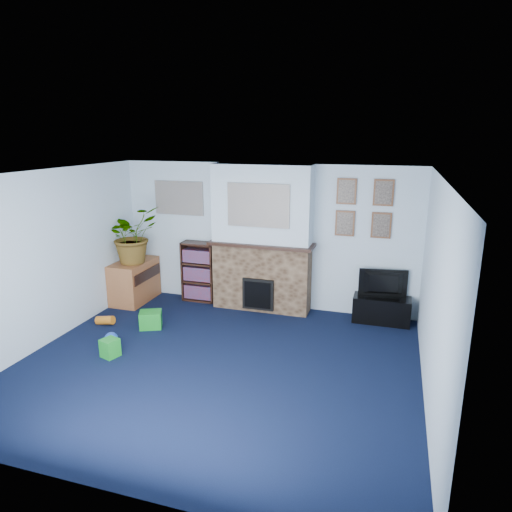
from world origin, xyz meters
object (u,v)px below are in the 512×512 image
(bookshelf, at_px, (199,273))
(tv_stand, at_px, (381,309))
(television, at_px, (383,284))
(sideboard, at_px, (135,281))

(bookshelf, bearing_deg, tv_stand, -1.41)
(television, distance_m, sideboard, 4.21)
(television, xyz_separation_m, sideboard, (-4.19, -0.30, -0.27))
(television, bearing_deg, sideboard, -4.34)
(bookshelf, distance_m, sideboard, 1.15)
(bookshelf, bearing_deg, sideboard, -161.76)
(tv_stand, distance_m, bookshelf, 3.12)
(television, xyz_separation_m, bookshelf, (-3.11, 0.06, -0.12))
(tv_stand, distance_m, television, 0.40)
(tv_stand, bearing_deg, bookshelf, 178.59)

